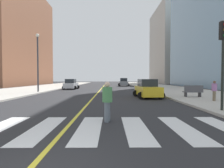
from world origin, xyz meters
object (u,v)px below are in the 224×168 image
pedestrian_crossing (107,100)px  car_yellow_nearest (148,89)px  car_gray_second (124,82)px  park_bench (193,91)px  street_lamp (38,58)px  fire_hydrant (148,86)px  car_silver_third (71,84)px  pedestrian_waiting_east (214,90)px  traffic_light_near_corner (223,48)px

pedestrian_crossing → car_yellow_nearest: bearing=179.4°
car_gray_second → park_bench: (4.67, -28.04, -0.25)m
park_bench → street_lamp: bearing=68.6°
fire_hydrant → street_lamp: bearing=-158.7°
car_yellow_nearest → car_silver_third: car_yellow_nearest is taller
car_yellow_nearest → pedestrian_waiting_east: 5.96m
pedestrian_waiting_east → car_gray_second: bearing=20.8°
traffic_light_near_corner → park_bench: traffic_light_near_corner is taller
car_silver_third → street_lamp: (-2.66, -8.13, 3.84)m
car_yellow_nearest → car_gray_second: 27.22m
car_yellow_nearest → pedestrian_crossing: size_ratio=2.37×
car_yellow_nearest → car_gray_second: car_gray_second is taller
fire_hydrant → car_gray_second: bearing=101.8°
car_yellow_nearest → traffic_light_near_corner: traffic_light_near_corner is taller
car_gray_second → street_lamp: (-12.98, -20.88, 3.76)m
pedestrian_crossing → traffic_light_near_corner: bearing=127.8°
park_bench → pedestrian_crossing: size_ratio=1.01×
pedestrian_crossing → pedestrian_waiting_east: 10.49m
traffic_light_near_corner → park_bench: 8.10m
car_silver_third → park_bench: bearing=-44.2°
park_bench → traffic_light_near_corner: bearing=167.9°
car_yellow_nearest → park_bench: size_ratio=2.35×
street_lamp → pedestrian_crossing: bearing=-60.0°
fire_hydrant → street_lamp: street_lamp is taller
car_yellow_nearest → street_lamp: (-13.44, 6.34, 3.82)m
car_silver_third → car_yellow_nearest: bearing=-51.9°
park_bench → street_lamp: street_lamp is taller
car_silver_third → fire_hydrant: bearing=-6.6°
pedestrian_waiting_east → car_silver_third: bearing=51.5°
car_silver_third → pedestrian_crossing: size_ratio=2.30×
car_silver_third → park_bench: car_silver_third is taller
car_yellow_nearest → pedestrian_crossing: (-3.86, -10.23, 0.12)m
car_yellow_nearest → street_lamp: bearing=-27.9°
car_gray_second → traffic_light_near_corner: 35.63m
fire_hydrant → pedestrian_waiting_east: bearing=-83.4°
car_yellow_nearest → pedestrian_crossing: 10.93m
traffic_light_near_corner → pedestrian_crossing: bearing=17.7°
pedestrian_waiting_east → street_lamp: street_lamp is taller
traffic_light_near_corner → pedestrian_waiting_east: 5.38m
street_lamp → pedestrian_waiting_east: bearing=-29.7°
car_yellow_nearest → fire_hydrant: 12.85m
traffic_light_near_corner → street_lamp: street_lamp is taller
park_bench → car_silver_third: bearing=45.1°
car_gray_second → fire_hydrant: 14.96m
street_lamp → car_silver_third: bearing=71.9°
car_gray_second → park_bench: car_gray_second is taller
fire_hydrant → street_lamp: (-16.03, -6.25, 4.11)m
traffic_light_near_corner → car_silver_third: bearing=-59.6°
park_bench → pedestrian_waiting_east: bearing=-173.7°
street_lamp → park_bench: bearing=-22.1°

